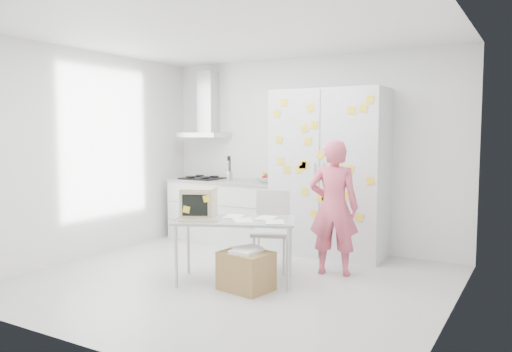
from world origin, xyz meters
The scene contains 10 objects.
floor centered at (0.00, 0.00, -0.01)m, with size 4.50×4.00×0.02m, color silver.
walls centered at (0.00, 0.72, 1.35)m, with size 4.52×4.01×2.70m.
ceiling centered at (0.00, 0.00, 2.70)m, with size 4.50×4.00×0.02m, color white.
counter_run centered at (-1.20, 1.70, 0.47)m, with size 1.84×0.63×1.28m.
range_hood centered at (-1.65, 1.84, 1.96)m, with size 0.70×0.48×1.01m.
tall_cabinet centered at (0.45, 1.67, 1.10)m, with size 1.50×0.68×2.20m.
person centered at (0.86, 0.82, 0.78)m, with size 0.57×0.37×1.56m, color #DD566D.
desk centered at (-0.21, -0.09, 0.78)m, with size 1.44×1.12×1.03m.
chair centered at (0.15, 0.64, 0.53)m, with size 0.55×0.55×0.94m.
cardboard_box centered at (0.29, -0.19, 0.21)m, with size 0.56×0.48×0.44m.
Camera 1 is at (2.93, -4.53, 1.64)m, focal length 35.00 mm.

